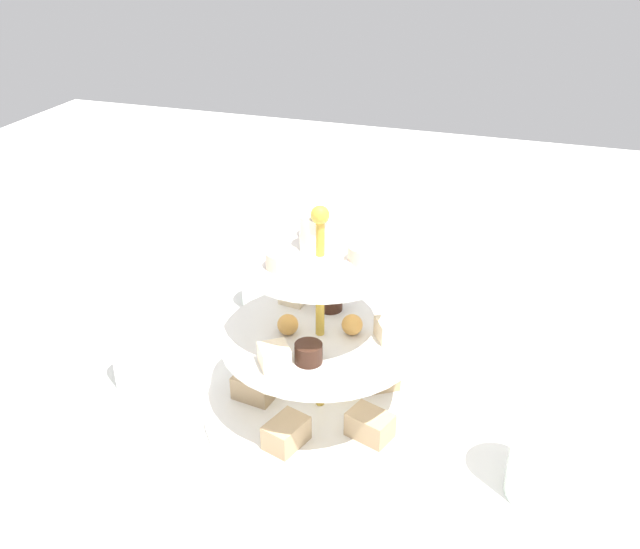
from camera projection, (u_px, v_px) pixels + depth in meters
ground_plane at (320, 410)px, 0.85m from camera, size 2.40×2.40×0.00m
tiered_serving_stand at (320, 353)px, 0.81m from camera, size 0.28×0.28×0.26m
water_glass_tall_right at (546, 446)px, 0.70m from camera, size 0.07×0.07×0.13m
water_glass_short_left at (263, 286)px, 1.05m from camera, size 0.06×0.06×0.07m
teacup_with_saucer at (358, 285)px, 1.08m from camera, size 0.09×0.09×0.05m
butter_knife_right at (507, 335)px, 1.00m from camera, size 0.14×0.12×0.00m
water_glass_mid_back at (137, 356)px, 0.88m from camera, size 0.06×0.06×0.08m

